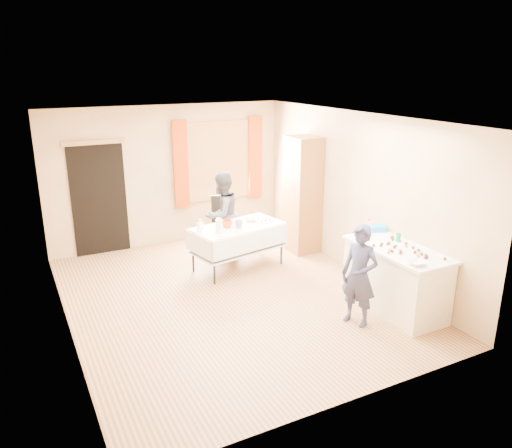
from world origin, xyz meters
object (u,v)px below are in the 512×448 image
woman (222,215)px  counter (395,279)px  party_table (238,243)px  cabinet (302,195)px  girl (359,275)px  chair (223,234)px

woman → counter: bearing=89.2°
party_table → woman: woman is taller
cabinet → girl: cabinet is taller
cabinet → chair: cabinet is taller
party_table → woman: size_ratio=1.09×
girl → woman: (-0.60, 3.08, 0.08)m
party_table → woman: (-0.00, 0.66, 0.32)m
party_table → girl: girl is taller
party_table → chair: size_ratio=1.66×
counter → party_table: bearing=119.3°
cabinet → counter: cabinet is taller
girl → woman: bearing=167.5°
party_table → girl: size_ratio=1.22×
counter → chair: size_ratio=1.54×
counter → girl: girl is taller
counter → chair: (-1.18, 3.25, -0.15)m
counter → chair: chair is taller
cabinet → woman: size_ratio=1.37×
party_table → woman: 0.73m
cabinet → woman: cabinet is taller
counter → cabinet: bearing=87.8°
party_table → chair: chair is taller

